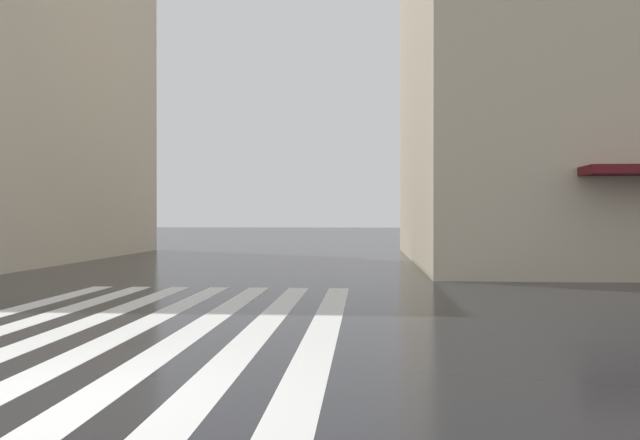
% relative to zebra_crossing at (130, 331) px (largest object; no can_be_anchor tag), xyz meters
% --- Properties ---
extents(ground_plane, '(220.00, 220.00, 0.00)m').
position_rel_zebra_crossing_xyz_m(ground_plane, '(-4.00, -0.61, -0.00)').
color(ground_plane, black).
extents(zebra_crossing, '(13.00, 6.50, 0.01)m').
position_rel_zebra_crossing_xyz_m(zebra_crossing, '(0.00, 0.00, 0.00)').
color(zebra_crossing, silver).
rests_on(zebra_crossing, ground_plane).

